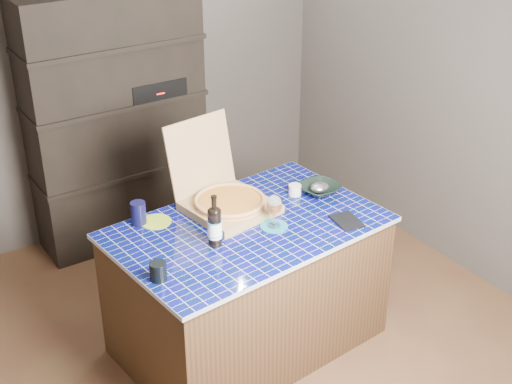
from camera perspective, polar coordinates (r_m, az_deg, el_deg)
room at (r=3.63m, az=-1.95°, el=3.30°), size 3.50×3.50×3.50m
shelving_unit at (r=5.03m, az=-11.06°, el=5.68°), size 1.20×0.41×1.80m
kitchen_island at (r=4.08m, az=-0.66°, el=-7.49°), size 1.53×1.05×0.80m
pizza_box at (r=3.99m, az=-2.37°, el=-0.57°), size 0.50×0.58×0.47m
mead_bottle at (r=3.64m, az=-3.33°, el=-2.72°), size 0.08×0.08×0.29m
teal_trivet at (r=3.85m, az=1.45°, el=-2.75°), size 0.15×0.15×0.01m
wine_glass at (r=3.79m, az=1.47°, el=-1.09°), size 0.08×0.08×0.18m
tumbler at (r=3.44m, az=-7.84°, el=-6.29°), size 0.08×0.08×0.09m
dvd_case at (r=3.92m, az=7.27°, el=-2.33°), size 0.16×0.20×0.01m
bowl at (r=4.19m, az=5.11°, el=0.24°), size 0.24×0.24×0.06m
foil_contents at (r=4.19m, az=5.12°, el=0.39°), size 0.12×0.10×0.05m
white_jar at (r=4.17m, az=3.13°, el=0.17°), size 0.07×0.07×0.06m
navy_cup at (r=3.90m, az=-9.38°, el=-1.68°), size 0.08×0.08×0.13m
green_trivet at (r=3.93m, az=-8.02°, el=-2.37°), size 0.17×0.17×0.01m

